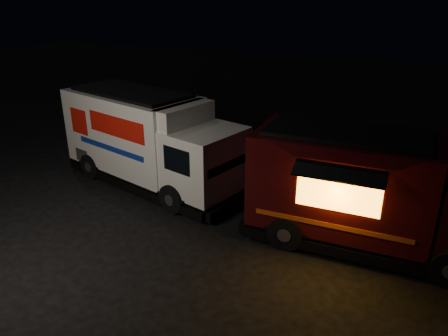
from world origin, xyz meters
TOP-DOWN VIEW (x-y plane):
  - ground at (0.00, 0.00)m, footprint 80.00×80.00m
  - white_truck at (-2.60, 3.28)m, footprint 8.16×4.74m
  - red_truck at (5.46, 1.98)m, footprint 7.35×2.83m

SIDE VIEW (x-z plane):
  - ground at x=0.00m, z-range 0.00..0.00m
  - red_truck at x=5.46m, z-range 0.00..3.40m
  - white_truck at x=-2.60m, z-range 0.00..3.51m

